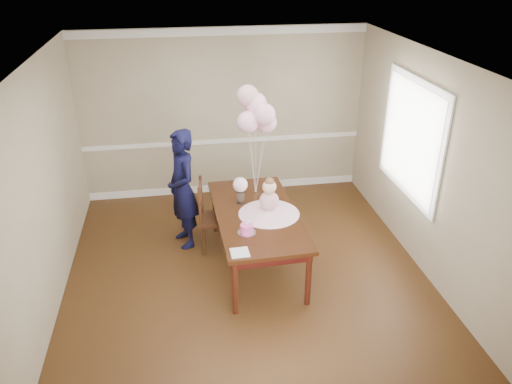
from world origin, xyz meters
The scene contains 50 objects.
floor centered at (0.00, 0.00, 0.00)m, with size 4.50×5.00×0.00m, color #321C0C.
ceiling centered at (0.00, 0.00, 2.70)m, with size 4.50×5.00×0.02m, color white.
wall_back centered at (0.00, 2.50, 1.35)m, with size 4.50×0.02×2.70m, color tan.
wall_front centered at (0.00, -2.50, 1.35)m, with size 4.50×0.02×2.70m, color tan.
wall_left centered at (-2.25, 0.00, 1.35)m, with size 0.02×5.00×2.70m, color tan.
wall_right centered at (2.25, 0.00, 1.35)m, with size 0.02×5.00×2.70m, color tan.
chair_rail_trim centered at (0.00, 2.49, 0.90)m, with size 4.50×0.02×0.07m, color white.
crown_molding centered at (0.00, 2.49, 2.63)m, with size 4.50×0.02×0.12m, color silver.
baseboard_trim centered at (0.00, 2.49, 0.06)m, with size 4.50×0.02×0.12m, color white.
window_frame centered at (2.23, 0.50, 1.55)m, with size 0.02×1.66×1.56m, color white.
window_blinds centered at (2.21, 0.50, 1.55)m, with size 0.01×1.50×1.40m, color silver.
dining_table_top centered at (0.16, 0.27, 0.73)m, with size 1.01×2.02×0.05m, color black.
table_apron centered at (0.16, 0.27, 0.66)m, with size 0.91×1.92×0.10m, color black.
table_leg_fl centered at (-0.24, -0.67, 0.35)m, with size 0.07×0.07×0.71m, color black.
table_leg_fr centered at (0.61, -0.65, 0.35)m, with size 0.07×0.07×0.71m, color black.
table_leg_bl centered at (-0.29, 1.19, 0.35)m, with size 0.07×0.07×0.71m, color black.
table_leg_br centered at (0.56, 1.21, 0.35)m, with size 0.07×0.07×0.71m, color black.
baby_skirt centered at (0.31, 0.22, 0.81)m, with size 0.77×0.77×0.10m, color #FAB8D0.
baby_torso centered at (0.31, 0.22, 0.94)m, with size 0.24×0.24×0.24m, color pink.
baby_head centered at (0.31, 0.22, 1.13)m, with size 0.17×0.17×0.17m, color beige.
baby_hair centered at (0.31, 0.22, 1.19)m, with size 0.12×0.12×0.12m, color brown.
cake_platter centered at (-0.03, -0.19, 0.76)m, with size 0.22×0.22×0.01m, color silver.
birthday_cake centered at (-0.03, -0.19, 0.82)m, with size 0.15×0.15×0.10m, color #EB4AA4.
cake_flower_a centered at (-0.03, -0.19, 0.88)m, with size 0.03×0.03×0.03m, color white.
cake_flower_b centered at (0.00, -0.17, 0.88)m, with size 0.03×0.03×0.03m, color white.
rose_vase_near centered at (0.00, 0.57, 0.84)m, with size 0.10×0.10×0.16m, color silver.
roses_near centered at (0.00, 0.57, 1.02)m, with size 0.19×0.19×0.19m, color white.
napkin centered at (-0.17, -0.60, 0.76)m, with size 0.20×0.20×0.01m, color silver.
balloon_weight centered at (0.25, 0.83, 0.77)m, with size 0.04×0.04×0.02m, color silver.
balloon_a centered at (0.14, 0.83, 1.77)m, with size 0.28×0.28×0.28m, color #FFB4D5.
balloon_b centered at (0.35, 0.78, 1.87)m, with size 0.28×0.28×0.28m, color #F5ADCD.
balloon_c centered at (0.26, 0.93, 1.97)m, with size 0.28×0.28×0.28m, color #FFB4D0.
balloon_d centered at (0.16, 0.95, 2.07)m, with size 0.28×0.28×0.28m, color #D899A9.
balloon_e centered at (0.39, 0.91, 1.72)m, with size 0.28×0.28×0.28m, color #EEA9BF.
balloon_ribbon_a centered at (0.19, 0.83, 1.19)m, with size 0.00×0.00×0.85m, color white.
balloon_ribbon_b centered at (0.30, 0.80, 1.24)m, with size 0.00×0.00×0.95m, color white.
balloon_ribbon_c centered at (0.25, 0.88, 1.29)m, with size 0.00×0.00×1.05m, color white.
balloon_ribbon_d centered at (0.20, 0.89, 1.35)m, with size 0.00×0.00×1.15m, color white.
balloon_ribbon_e centered at (0.32, 0.87, 1.17)m, with size 0.00×0.00×0.80m, color white.
dining_chair_seat centered at (-0.31, 0.74, 0.45)m, with size 0.44×0.44×0.05m, color #381C0F.
chair_leg_fl centered at (-0.51, 0.58, 0.21)m, with size 0.04×0.04×0.43m, color #361F0E.
chair_leg_fr centered at (-0.15, 0.54, 0.21)m, with size 0.04×0.04×0.43m, color #391E0F.
chair_leg_bl centered at (-0.47, 0.94, 0.21)m, with size 0.04×0.04×0.43m, color #3E1B11.
chair_leg_br centered at (-0.11, 0.90, 0.21)m, with size 0.04×0.04×0.43m, color #381C0F.
chair_back_post_l centered at (-0.53, 0.59, 0.74)m, with size 0.04×0.04×0.56m, color #3D1E10.
chair_back_post_r centered at (-0.49, 0.94, 0.74)m, with size 0.04×0.04×0.56m, color #3A170F.
chair_slat_low centered at (-0.51, 0.77, 0.62)m, with size 0.03×0.40×0.05m, color #3A1F0F.
chair_slat_mid centered at (-0.51, 0.77, 0.78)m, with size 0.03×0.40×0.05m, color black.
chair_slat_top centered at (-0.51, 0.77, 0.94)m, with size 0.03×0.40×0.05m, color #331E0E.
woman centered at (-0.74, 0.94, 0.83)m, with size 0.61×0.40×1.67m, color black.
Camera 1 is at (-0.74, -5.15, 3.80)m, focal length 35.00 mm.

